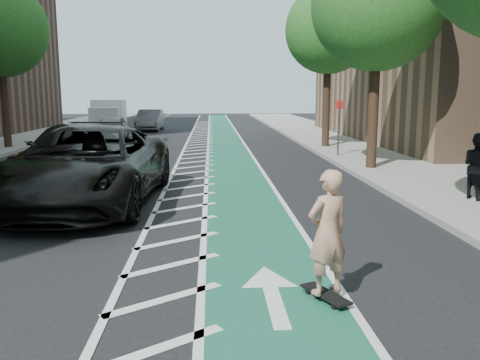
{
  "coord_description": "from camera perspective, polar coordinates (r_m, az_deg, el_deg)",
  "views": [
    {
      "loc": [
        2.16,
        -9.41,
        2.81
      ],
      "look_at": [
        2.73,
        0.44,
        1.1
      ],
      "focal_mm": 38.0,
      "sensor_mm": 36.0,
      "label": 1
    }
  ],
  "objects": [
    {
      "name": "ground",
      "position": [
        10.06,
        -15.66,
        -6.77
      ],
      "size": [
        120.0,
        120.0,
        0.0
      ],
      "primitive_type": "plane",
      "color": "black",
      "rests_on": "ground"
    },
    {
      "name": "bike_lane",
      "position": [
        19.63,
        -0.79,
        1.6
      ],
      "size": [
        2.0,
        90.0,
        0.01
      ],
      "primitive_type": "cube",
      "color": "#175045",
      "rests_on": "ground"
    },
    {
      "name": "buffer_strip",
      "position": [
        19.63,
        -5.17,
        1.56
      ],
      "size": [
        1.4,
        90.0,
        0.01
      ],
      "primitive_type": "cube",
      "color": "silver",
      "rests_on": "ground"
    },
    {
      "name": "sidewalk_right",
      "position": [
        20.93,
        17.29,
        1.86
      ],
      "size": [
        5.0,
        90.0,
        0.15
      ],
      "primitive_type": "cube",
      "color": "gray",
      "rests_on": "ground"
    },
    {
      "name": "curb_right",
      "position": [
        20.2,
        10.77,
        1.87
      ],
      "size": [
        0.12,
        90.0,
        0.16
      ],
      "primitive_type": "cube",
      "color": "gray",
      "rests_on": "ground"
    },
    {
      "name": "tree_r_c",
      "position": [
        18.57,
        15.61,
        18.65
      ],
      "size": [
        4.2,
        4.2,
        7.9
      ],
      "color": "#382619",
      "rests_on": "ground"
    },
    {
      "name": "tree_r_d",
      "position": [
        26.22,
        9.78,
        16.16
      ],
      "size": [
        4.2,
        4.2,
        7.9
      ],
      "color": "#382619",
      "rests_on": "ground"
    },
    {
      "name": "sign_post",
      "position": [
        22.14,
        11.02,
        5.85
      ],
      "size": [
        0.35,
        0.08,
        2.47
      ],
      "color": "#4C4C4C",
      "rests_on": "ground"
    },
    {
      "name": "skateboard",
      "position": [
        7.17,
        9.58,
        -12.55
      ],
      "size": [
        0.58,
        0.88,
        0.12
      ],
      "rotation": [
        0.0,
        0.0,
        0.44
      ],
      "color": "black",
      "rests_on": "ground"
    },
    {
      "name": "skateboarder",
      "position": [
        6.89,
        9.79,
        -5.82
      ],
      "size": [
        0.73,
        0.63,
        1.7
      ],
      "primitive_type": "imported",
      "rotation": [
        0.0,
        0.0,
        3.58
      ],
      "color": "tan",
      "rests_on": "skateboard"
    },
    {
      "name": "suv_near",
      "position": [
        13.34,
        -16.66,
        1.55
      ],
      "size": [
        3.66,
        7.26,
        1.97
      ],
      "primitive_type": "imported",
      "rotation": [
        0.0,
        0.0,
        -0.06
      ],
      "color": "black",
      "rests_on": "ground"
    },
    {
      "name": "suv_far",
      "position": [
        17.62,
        -18.28,
        3.04
      ],
      "size": [
        2.87,
        6.23,
        1.76
      ],
      "primitive_type": "imported",
      "rotation": [
        0.0,
        0.0,
        -0.07
      ],
      "color": "black",
      "rests_on": "ground"
    },
    {
      "name": "car_silver",
      "position": [
        31.1,
        -14.24,
        5.7
      ],
      "size": [
        1.88,
        4.41,
        1.49
      ],
      "primitive_type": "imported",
      "rotation": [
        0.0,
        0.0,
        0.03
      ],
      "color": "gray",
      "rests_on": "ground"
    },
    {
      "name": "car_grey",
      "position": [
        38.61,
        -10.07,
        6.64
      ],
      "size": [
        1.76,
        4.77,
        1.56
      ],
      "primitive_type": "imported",
      "rotation": [
        0.0,
        0.0,
        -0.02
      ],
      "color": "#545458",
      "rests_on": "ground"
    },
    {
      "name": "pedestrian",
      "position": [
        14.05,
        25.13,
        1.42
      ],
      "size": [
        0.8,
        0.93,
        1.67
      ],
      "primitive_type": "imported",
      "rotation": [
        0.0,
        0.0,
        1.8
      ],
      "color": "black",
      "rests_on": "sidewalk_right"
    },
    {
      "name": "box_truck",
      "position": [
        43.19,
        -14.57,
        7.11
      ],
      "size": [
        2.62,
        5.41,
        2.21
      ],
      "rotation": [
        0.0,
        0.0,
        0.05
      ],
      "color": "white",
      "rests_on": "ground"
    },
    {
      "name": "barrel_a",
      "position": [
        17.65,
        -22.99,
        1.23
      ],
      "size": [
        0.64,
        0.64,
        0.88
      ],
      "color": "#F8590D",
      "rests_on": "ground"
    },
    {
      "name": "barrel_b",
      "position": [
        22.46,
        -15.31,
        3.51
      ],
      "size": [
        0.75,
        0.75,
        1.02
      ],
      "color": "#EA590C",
      "rests_on": "ground"
    },
    {
      "name": "barrel_c",
      "position": [
        27.34,
        -14.89,
        4.56
      ],
      "size": [
        0.72,
        0.72,
        0.98
      ],
      "color": "#FF480D",
      "rests_on": "ground"
    }
  ]
}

